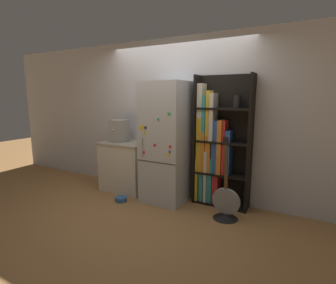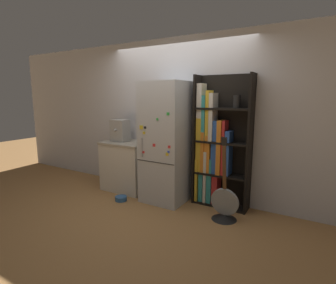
# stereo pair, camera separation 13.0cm
# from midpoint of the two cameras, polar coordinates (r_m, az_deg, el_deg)

# --- Properties ---
(ground_plane) EXTENTS (16.00, 16.00, 0.00)m
(ground_plane) POSITION_cam_midpoint_polar(r_m,az_deg,el_deg) (4.31, -1.85, -12.76)
(ground_plane) COLOR #A87542
(wall_back) EXTENTS (8.00, 0.05, 2.60)m
(wall_back) POSITION_cam_midpoint_polar(r_m,az_deg,el_deg) (4.41, 1.23, 5.21)
(wall_back) COLOR silver
(wall_back) RESTS_ON ground_plane
(refrigerator) EXTENTS (0.67, 0.70, 1.89)m
(refrigerator) POSITION_cam_midpoint_polar(r_m,az_deg,el_deg) (4.13, -1.14, -0.09)
(refrigerator) COLOR silver
(refrigerator) RESTS_ON ground_plane
(bookshelf) EXTENTS (0.84, 0.28, 1.98)m
(bookshelf) POSITION_cam_midpoint_polar(r_m,az_deg,el_deg) (4.04, 9.47, -1.17)
(bookshelf) COLOR black
(bookshelf) RESTS_ON ground_plane
(kitchen_counter) EXTENTS (0.83, 0.61, 0.87)m
(kitchen_counter) POSITION_cam_midpoint_polar(r_m,az_deg,el_deg) (4.76, -9.81, -5.16)
(kitchen_counter) COLOR silver
(kitchen_counter) RESTS_ON ground_plane
(espresso_machine) EXTENTS (0.29, 0.29, 0.38)m
(espresso_machine) POSITION_cam_midpoint_polar(r_m,az_deg,el_deg) (4.73, -11.41, 2.44)
(espresso_machine) COLOR #A5A39E
(espresso_machine) RESTS_ON kitchen_counter
(guitar) EXTENTS (0.38, 0.35, 1.16)m
(guitar) POSITION_cam_midpoint_polar(r_m,az_deg,el_deg) (3.76, 11.46, -13.69)
(guitar) COLOR black
(guitar) RESTS_ON ground_plane
(pet_bowl) EXTENTS (0.19, 0.19, 0.07)m
(pet_bowl) POSITION_cam_midpoint_polar(r_m,az_deg,el_deg) (4.38, -11.07, -12.03)
(pet_bowl) COLOR #3366A5
(pet_bowl) RESTS_ON ground_plane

